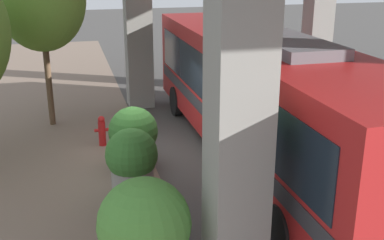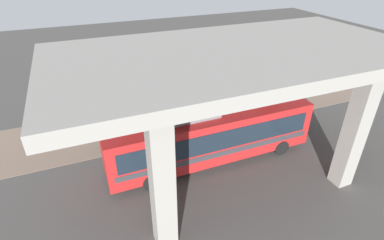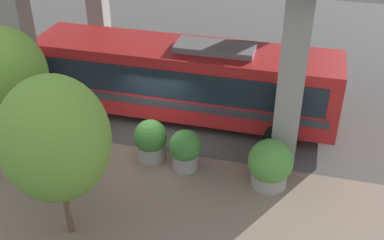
{
  "view_description": "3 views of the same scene",
  "coord_description": "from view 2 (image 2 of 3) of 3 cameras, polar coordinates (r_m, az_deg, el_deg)",
  "views": [
    {
      "loc": [
        -1.96,
        -11.79,
        5.21
      ],
      "look_at": [
        0.83,
        -1.08,
        1.44
      ],
      "focal_mm": 45.0,
      "sensor_mm": 36.0,
      "label": 1
    },
    {
      "loc": [
        16.37,
        -7.54,
        11.55
      ],
      "look_at": [
        0.84,
        -1.15,
        1.87
      ],
      "focal_mm": 28.0,
      "sensor_mm": 36.0,
      "label": 2
    },
    {
      "loc": [
        -14.56,
        -5.6,
        10.98
      ],
      "look_at": [
        0.47,
        -1.67,
        1.34
      ],
      "focal_mm": 45.0,
      "sensor_mm": 36.0,
      "label": 3
    }
  ],
  "objects": [
    {
      "name": "planter_middle",
      "position": [
        20.53,
        -11.56,
        -2.05
      ],
      "size": [
        1.58,
        1.58,
        1.81
      ],
      "color": "gray",
      "rests_on": "ground"
    },
    {
      "name": "sidewalk_strip",
      "position": [
        23.77,
        -0.97,
        0.91
      ],
      "size": [
        6.0,
        40.0,
        0.02
      ],
      "color": "#7A6656",
      "rests_on": "ground"
    },
    {
      "name": "planter_front",
      "position": [
        21.27,
        0.67,
        -0.37
      ],
      "size": [
        1.26,
        1.26,
        1.63
      ],
      "color": "gray",
      "rests_on": "ground"
    },
    {
      "name": "planter_back",
      "position": [
        21.03,
        -3.14,
        -0.83
      ],
      "size": [
        1.2,
        1.2,
        1.57
      ],
      "color": "gray",
      "rests_on": "ground"
    },
    {
      "name": "overpass",
      "position": [
        15.38,
        8.59,
        9.97
      ],
      "size": [
        9.4,
        18.37,
        7.31
      ],
      "color": "gray",
      "rests_on": "ground"
    },
    {
      "name": "bus",
      "position": [
        17.99,
        3.54,
        -2.56
      ],
      "size": [
        2.82,
        12.65,
        3.5
      ],
      "color": "#B21E1E",
      "rests_on": "ground"
    },
    {
      "name": "ground_plane",
      "position": [
        21.4,
        1.98,
        -2.72
      ],
      "size": [
        80.0,
        80.0,
        0.0
      ],
      "primitive_type": "plane",
      "color": "#474442",
      "rests_on": "ground"
    },
    {
      "name": "fire_hydrant",
      "position": [
        22.62,
        4.05,
        0.51
      ],
      "size": [
        0.43,
        0.21,
        0.91
      ],
      "color": "#B21919",
      "rests_on": "ground"
    },
    {
      "name": "street_tree_far",
      "position": [
        23.33,
        8.0,
        10.84
      ],
      "size": [
        2.69,
        2.69,
        5.65
      ],
      "color": "brown",
      "rests_on": "ground"
    },
    {
      "name": "street_tree_near",
      "position": [
        24.2,
        -0.7,
        10.51
      ],
      "size": [
        3.14,
        3.14,
        5.39
      ],
      "color": "brown",
      "rests_on": "ground"
    }
  ]
}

